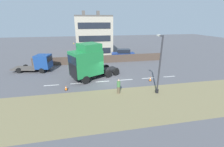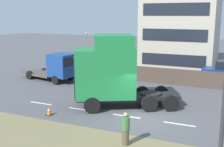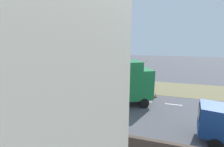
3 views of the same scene
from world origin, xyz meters
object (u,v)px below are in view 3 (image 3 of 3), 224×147
(lorry_cab, at_px, (130,83))
(traffic_cone_lead, at_px, (76,89))
(lamp_post, at_px, (90,68))
(pedestrian, at_px, (115,84))
(traffic_cone_trailing, at_px, (156,95))

(lorry_cab, distance_m, traffic_cone_lead, 8.57)
(lamp_post, xyz_separation_m, traffic_cone_lead, (3.30, -0.76, -2.54))
(lorry_cab, distance_m, pedestrian, 5.96)
(lorry_cab, bearing_deg, pedestrian, -175.95)
(lamp_post, height_order, traffic_cone_lead, lamp_post)
(lamp_post, distance_m, pedestrian, 4.71)
(lorry_cab, bearing_deg, traffic_cone_lead, -133.32)
(lamp_post, relative_size, traffic_cone_trailing, 10.76)
(lamp_post, relative_size, traffic_cone_lead, 10.76)
(traffic_cone_trailing, bearing_deg, lamp_post, -104.33)
(lorry_cab, distance_m, lamp_post, 9.11)
(traffic_cone_trailing, bearing_deg, lorry_cab, -42.49)
(lorry_cab, distance_m, traffic_cone_trailing, 4.55)
(lorry_cab, xyz_separation_m, traffic_cone_lead, (-2.21, -8.00, -2.14))
(lorry_cab, height_order, pedestrian, lorry_cab)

